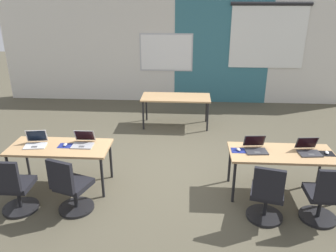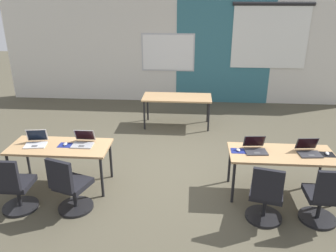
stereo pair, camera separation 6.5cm
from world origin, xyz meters
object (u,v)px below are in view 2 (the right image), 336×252
at_px(desk_near_left, 60,149).
at_px(chair_near_left_inner, 70,189).
at_px(chair_near_right_inner, 266,198).
at_px(mouse_near_left_inner, 65,144).
at_px(laptop_near_left_inner, 83,142).
at_px(chair_near_left_end, 15,189).
at_px(chair_near_right_end, 323,200).
at_px(mouse_near_right_end, 327,153).
at_px(desk_near_right, 281,157).
at_px(laptop_near_right_end, 309,150).
at_px(laptop_near_left_end, 36,142).
at_px(mouse_near_right_inner, 238,150).
at_px(desk_far_center, 177,99).
at_px(laptop_near_right_inner, 255,148).

relative_size(desk_near_left, chair_near_left_inner, 1.74).
relative_size(chair_near_right_inner, mouse_near_left_inner, 9.01).
bearing_deg(laptop_near_left_inner, chair_near_left_end, -133.46).
bearing_deg(chair_near_right_end, chair_near_left_end, 1.47).
bearing_deg(mouse_near_left_inner, mouse_near_right_end, -0.34).
height_order(mouse_near_right_end, chair_near_left_end, chair_near_left_end).
height_order(desk_near_left, mouse_near_right_end, mouse_near_right_end).
xyz_separation_m(desk_near_right, chair_near_left_inner, (-3.11, -0.70, -0.28)).
xyz_separation_m(laptop_near_right_end, laptop_near_left_end, (-4.30, -0.00, 0.00)).
xyz_separation_m(mouse_near_right_end, chair_near_right_inner, (-1.02, -0.73, -0.36)).
height_order(laptop_near_right_end, mouse_near_right_end, laptop_near_right_end).
relative_size(desk_near_right, chair_near_left_inner, 1.74).
bearing_deg(chair_near_left_end, laptop_near_right_end, -170.19).
height_order(mouse_near_right_inner, mouse_near_left_inner, same).
relative_size(laptop_near_right_end, chair_near_right_end, 0.39).
xyz_separation_m(desk_near_right, desk_far_center, (-1.75, 2.80, 0.00)).
bearing_deg(mouse_near_right_end, laptop_near_left_inner, 178.77).
bearing_deg(chair_near_left_inner, desk_near_right, -148.38).
bearing_deg(chair_near_right_inner, desk_near_right, -101.40).
xyz_separation_m(laptop_near_right_inner, chair_near_left_inner, (-2.72, -0.75, -0.39)).
bearing_deg(laptop_near_left_end, chair_near_left_end, -100.75).
distance_m(mouse_near_right_end, mouse_near_right_inner, 1.33).
height_order(desk_far_center, chair_near_right_inner, chair_near_right_inner).
relative_size(laptop_near_right_inner, laptop_near_left_end, 0.97).
bearing_deg(laptop_near_right_end, laptop_near_left_end, 174.21).
height_order(mouse_near_right_end, chair_near_right_inner, chair_near_right_inner).
relative_size(chair_near_right_end, mouse_near_left_inner, 9.01).
distance_m(mouse_near_right_inner, chair_near_left_inner, 2.58).
xyz_separation_m(mouse_near_right_end, laptop_near_left_end, (-4.57, 0.02, 0.03)).
xyz_separation_m(chair_near_left_end, laptop_near_left_inner, (0.79, 0.84, 0.39)).
height_order(chair_near_left_end, mouse_near_left_inner, chair_near_left_end).
relative_size(laptop_near_right_end, chair_near_right_inner, 0.39).
xyz_separation_m(chair_near_right_inner, chair_near_left_end, (-3.58, -0.04, 0.00)).
distance_m(chair_near_right_inner, chair_near_left_end, 3.58).
height_order(laptop_near_right_inner, mouse_near_right_inner, laptop_near_right_inner).
height_order(mouse_near_right_inner, chair_near_right_inner, chair_near_right_inner).
distance_m(mouse_near_right_end, mouse_near_left_inner, 4.09).
xyz_separation_m(laptop_near_right_end, chair_near_right_inner, (-0.75, -0.75, -0.39)).
xyz_separation_m(mouse_near_right_end, mouse_near_left_inner, (-4.09, 0.02, 0.00)).
xyz_separation_m(desk_far_center, chair_near_right_inner, (1.41, -3.53, -0.28)).
height_order(chair_near_left_end, chair_near_left_inner, same).
height_order(desk_near_right, mouse_near_left_inner, mouse_near_left_inner).
height_order(mouse_near_right_end, mouse_near_left_inner, same).
height_order(laptop_near_right_end, laptop_near_right_inner, laptop_near_right_end).
relative_size(laptop_near_right_end, chair_near_left_end, 0.39).
xyz_separation_m(desk_far_center, laptop_near_right_inner, (1.35, -2.75, 0.11)).
bearing_deg(laptop_near_right_end, mouse_near_right_inner, 174.08).
bearing_deg(chair_near_right_end, laptop_near_left_end, -8.78).
relative_size(desk_near_left, chair_near_right_inner, 1.74).
height_order(laptop_near_left_inner, chair_near_left_inner, laptop_near_left_inner).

